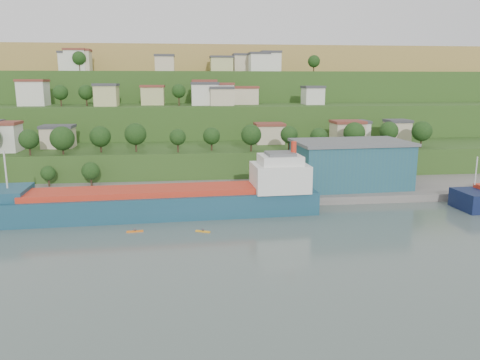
{
  "coord_description": "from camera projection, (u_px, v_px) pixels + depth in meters",
  "views": [
    {
      "loc": [
        -7.77,
        -96.76,
        30.88
      ],
      "look_at": [
        5.05,
        15.0,
        7.09
      ],
      "focal_mm": 35.0,
      "sensor_mm": 36.0,
      "label": 1
    }
  ],
  "objects": [
    {
      "name": "cargo_ship_near",
      "position": [
        169.0,
        203.0,
        109.35
      ],
      "size": [
        75.26,
        15.3,
        19.22
      ],
      "rotation": [
        0.0,
        0.0,
        0.05
      ],
      "color": "#154351",
      "rests_on": "ground"
    },
    {
      "name": "kayak_orange",
      "position": [
        135.0,
        231.0,
        97.78
      ],
      "size": [
        3.49,
        0.97,
        0.86
      ],
      "rotation": [
        0.0,
        0.0,
        0.11
      ],
      "color": "orange",
      "rests_on": "ground"
    },
    {
      "name": "ground",
      "position": [
        225.0,
        227.0,
        101.3
      ],
      "size": [
        500.0,
        500.0,
        0.0
      ],
      "primitive_type": "plane",
      "color": "#495954",
      "rests_on": "ground"
    },
    {
      "name": "quay",
      "position": [
        288.0,
        194.0,
        130.75
      ],
      "size": [
        220.0,
        26.0,
        4.0
      ],
      "primitive_type": "cube",
      "color": "slate",
      "rests_on": "ground"
    },
    {
      "name": "warehouse",
      "position": [
        350.0,
        164.0,
        130.23
      ],
      "size": [
        32.01,
        20.7,
        12.8
      ],
      "rotation": [
        0.0,
        0.0,
        0.06
      ],
      "color": "#215264",
      "rests_on": "quay"
    },
    {
      "name": "caravan",
      "position": [
        22.0,
        199.0,
        114.66
      ],
      "size": [
        6.36,
        4.66,
        2.74
      ],
      "primitive_type": "cube",
      "rotation": [
        0.0,
        0.0,
        -0.43
      ],
      "color": "white",
      "rests_on": "pebble_beach"
    },
    {
      "name": "hillside",
      "position": [
        200.0,
        137.0,
        265.25
      ],
      "size": [
        360.0,
        210.56,
        96.0
      ],
      "color": "#284719",
      "rests_on": "ground"
    },
    {
      "name": "dinghy",
      "position": [
        50.0,
        202.0,
        115.43
      ],
      "size": [
        3.77,
        2.33,
        0.71
      ],
      "primitive_type": "cube",
      "rotation": [
        0.0,
        0.0,
        0.31
      ],
      "color": "silver",
      "rests_on": "pebble_beach"
    },
    {
      "name": "kayak_yellow",
      "position": [
        203.0,
        231.0,
        97.77
      ],
      "size": [
        3.14,
        1.81,
        0.8
      ],
      "rotation": [
        0.0,
        0.0,
        -0.42
      ],
      "color": "orange",
      "rests_on": "ground"
    }
  ]
}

